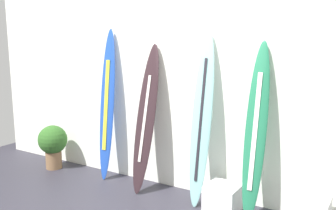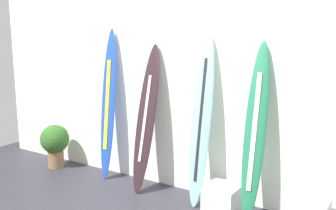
{
  "view_description": "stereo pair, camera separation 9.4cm",
  "coord_description": "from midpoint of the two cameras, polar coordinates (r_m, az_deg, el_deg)",
  "views": [
    {
      "loc": [
        2.11,
        -2.86,
        1.97
      ],
      "look_at": [
        -0.17,
        0.95,
        1.18
      ],
      "focal_mm": 38.56,
      "sensor_mm": 36.0,
      "label": 1
    },
    {
      "loc": [
        2.19,
        -2.81,
        1.97
      ],
      "look_at": [
        -0.17,
        0.95,
        1.18
      ],
      "focal_mm": 38.56,
      "sensor_mm": 36.0,
      "label": 2
    }
  ],
  "objects": [
    {
      "name": "display_block_center",
      "position": [
        4.4,
        8.07,
        -14.36
      ],
      "size": [
        0.38,
        0.38,
        0.31
      ],
      "color": "silver",
      "rests_on": "ground"
    },
    {
      "name": "surfboard_seafoam",
      "position": [
        4.33,
        4.73,
        -2.51
      ],
      "size": [
        0.27,
        0.45,
        2.09
      ],
      "color": "#84BDBB",
      "rests_on": "ground"
    },
    {
      "name": "potted_plant",
      "position": [
        5.93,
        -18.18,
        -5.69
      ],
      "size": [
        0.45,
        0.45,
        0.68
      ],
      "color": "#836041",
      "rests_on": "ground"
    },
    {
      "name": "wall_back",
      "position": [
        4.69,
        3.47,
        3.1
      ],
      "size": [
        7.2,
        0.2,
        2.8
      ],
      "primitive_type": "cube",
      "color": "white",
      "rests_on": "ground"
    },
    {
      "name": "surfboard_cobalt",
      "position": [
        5.19,
        -10.1,
        -0.03
      ],
      "size": [
        0.25,
        0.32,
        2.14
      ],
      "color": "#214AB1",
      "rests_on": "ground"
    },
    {
      "name": "surfboard_charcoal",
      "position": [
        4.71,
        -4.11,
        -2.33
      ],
      "size": [
        0.31,
        0.5,
        1.94
      ],
      "color": "#2D1E22",
      "rests_on": "ground"
    },
    {
      "name": "surfboard_emerald",
      "position": [
        4.08,
        13.07,
        -4.05
      ],
      "size": [
        0.26,
        0.48,
        1.98
      ],
      "color": "#23744F",
      "rests_on": "ground"
    }
  ]
}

